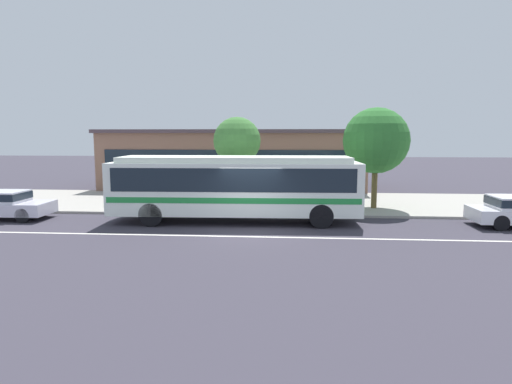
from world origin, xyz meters
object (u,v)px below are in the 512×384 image
at_px(bus_stop_sign, 317,182).
at_px(street_tree_near_stop, 237,142).
at_px(transit_bus, 235,184).
at_px(pedestrian_walking_along_curb, 208,188).
at_px(pedestrian_waiting_near_sign, 315,188).
at_px(sedan_behind_bus, 1,203).
at_px(street_tree_mid_block, 376,141).

height_order(bus_stop_sign, street_tree_near_stop, street_tree_near_stop).
relative_size(transit_bus, street_tree_near_stop, 2.35).
xyz_separation_m(pedestrian_walking_along_curb, bus_stop_sign, (5.43, -0.89, 0.47)).
relative_size(pedestrian_waiting_near_sign, pedestrian_walking_along_curb, 0.99).
xyz_separation_m(sedan_behind_bus, pedestrian_walking_along_curb, (8.99, 3.04, 0.42)).
distance_m(pedestrian_waiting_near_sign, street_tree_mid_block, 3.84).
relative_size(sedan_behind_bus, pedestrian_waiting_near_sign, 2.50).
height_order(transit_bus, street_tree_mid_block, street_tree_mid_block).
bearing_deg(street_tree_near_stop, pedestrian_waiting_near_sign, -1.17).
bearing_deg(street_tree_near_stop, street_tree_mid_block, 0.76).
bearing_deg(street_tree_near_stop, sedan_behind_bus, -160.82).
xyz_separation_m(transit_bus, street_tree_mid_block, (6.65, 3.54, 1.84)).
height_order(pedestrian_walking_along_curb, street_tree_mid_block, street_tree_mid_block).
bearing_deg(sedan_behind_bus, street_tree_mid_block, 12.05).
relative_size(sedan_behind_bus, street_tree_mid_block, 0.85).
bearing_deg(bus_stop_sign, street_tree_mid_block, 27.64).
height_order(sedan_behind_bus, street_tree_mid_block, street_tree_mid_block).
height_order(bus_stop_sign, street_tree_mid_block, street_tree_mid_block).
xyz_separation_m(bus_stop_sign, street_tree_mid_block, (2.99, 1.57, 1.91)).
xyz_separation_m(bus_stop_sign, street_tree_near_stop, (-4.00, 1.47, 1.86)).
relative_size(transit_bus, street_tree_mid_block, 2.14).
bearing_deg(pedestrian_waiting_near_sign, sedan_behind_bus, -166.18).
relative_size(transit_bus, bus_stop_sign, 4.69).
bearing_deg(bus_stop_sign, pedestrian_waiting_near_sign, 90.79).
relative_size(pedestrian_walking_along_curb, bus_stop_sign, 0.75).
bearing_deg(transit_bus, pedestrian_waiting_near_sign, 42.74).
xyz_separation_m(sedan_behind_bus, street_tree_mid_block, (17.41, 3.72, 2.80)).
bearing_deg(street_tree_mid_block, street_tree_near_stop, -179.24).
bearing_deg(bus_stop_sign, pedestrian_walking_along_curb, 170.68).
distance_m(sedan_behind_bus, street_tree_near_stop, 11.37).
bearing_deg(transit_bus, street_tree_mid_block, 28.02).
relative_size(transit_bus, pedestrian_walking_along_curb, 6.22).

